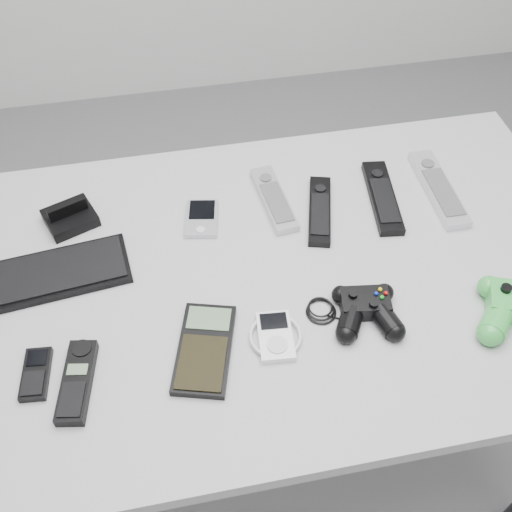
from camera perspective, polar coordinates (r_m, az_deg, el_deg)
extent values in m
plane|color=slate|center=(1.86, 4.10, -14.82)|extent=(3.50, 3.50, 0.00)
cube|color=#A2A2A4|center=(1.14, 3.41, -1.71)|extent=(1.19, 0.77, 0.03)
cylinder|color=black|center=(1.68, -18.41, -4.27)|extent=(0.04, 0.04, 0.77)
cylinder|color=black|center=(1.81, 17.35, 1.06)|extent=(0.04, 0.04, 0.77)
cube|color=black|center=(1.17, -18.79, -1.61)|extent=(0.29, 0.15, 0.02)
cube|color=black|center=(1.25, -17.40, 3.91)|extent=(0.12, 0.11, 0.05)
cube|color=#B2B3BA|center=(1.21, -5.19, 3.60)|extent=(0.08, 0.11, 0.02)
cube|color=#B2B3BA|center=(1.24, 1.71, 5.49)|extent=(0.07, 0.19, 0.02)
cube|color=black|center=(1.23, 6.09, 4.38)|extent=(0.09, 0.19, 0.02)
cube|color=black|center=(1.28, 11.95, 5.56)|extent=(0.08, 0.21, 0.02)
cube|color=silver|center=(1.32, 16.99, 6.22)|extent=(0.06, 0.23, 0.02)
cube|color=black|center=(1.06, -20.24, -10.48)|extent=(0.05, 0.10, 0.02)
cube|color=black|center=(1.03, -16.69, -11.37)|extent=(0.07, 0.15, 0.02)
cube|color=black|center=(1.02, -4.92, -8.78)|extent=(0.13, 0.19, 0.02)
cube|color=white|center=(1.03, 1.86, -7.62)|extent=(0.10, 0.10, 0.02)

